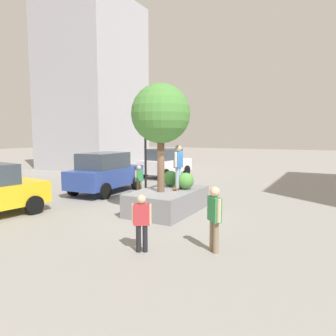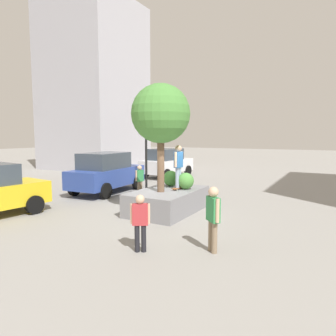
# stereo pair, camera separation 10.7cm
# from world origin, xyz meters

# --- Properties ---
(ground_plane) EXTENTS (120.00, 120.00, 0.00)m
(ground_plane) POSITION_xyz_m (0.00, 0.00, 0.00)
(ground_plane) COLOR gray
(planter_ledge) EXTENTS (3.58, 2.15, 0.89)m
(planter_ledge) POSITION_xyz_m (0.33, -0.20, 0.44)
(planter_ledge) COLOR gray
(planter_ledge) RESTS_ON ground
(plaza_tree) EXTENTS (2.28, 2.28, 4.18)m
(plaza_tree) POSITION_xyz_m (-0.14, -0.13, 3.90)
(plaza_tree) COLOR brown
(plaza_tree) RESTS_ON planter_ledge
(boxwood_shrub) EXTENTS (0.68, 0.68, 0.68)m
(boxwood_shrub) POSITION_xyz_m (1.25, 0.17, 1.23)
(boxwood_shrub) COLOR #3D7A33
(boxwood_shrub) RESTS_ON planter_ledge
(hedge_clump) EXTENTS (0.68, 0.68, 0.68)m
(hedge_clump) POSITION_xyz_m (0.87, -0.73, 1.23)
(hedge_clump) COLOR #4C8C3D
(hedge_clump) RESTS_ON planter_ledge
(skateboard) EXTENTS (0.81, 0.24, 0.07)m
(skateboard) POSITION_xyz_m (0.69, -0.48, 0.95)
(skateboard) COLOR brown
(skateboard) RESTS_ON planter_ledge
(skateboarder) EXTENTS (0.59, 0.27, 1.74)m
(skateboarder) POSITION_xyz_m (0.69, -0.48, 1.97)
(skateboarder) COLOR #8C9EB7
(skateboarder) RESTS_ON skateboard
(sedan_parked) EXTENTS (4.80, 2.44, 2.17)m
(sedan_parked) POSITION_xyz_m (2.39, 4.75, 1.10)
(sedan_parked) COLOR #2D479E
(sedan_parked) RESTS_ON ground
(police_car) EXTENTS (4.68, 2.46, 2.10)m
(police_car) POSITION_xyz_m (9.55, 5.01, 1.07)
(police_car) COLOR white
(police_car) RESTS_ON ground
(traffic_light_corner) EXTENTS (0.37, 0.37, 4.16)m
(traffic_light_corner) POSITION_xyz_m (3.13, 2.68, 2.86)
(traffic_light_corner) COLOR black
(traffic_light_corner) RESTS_ON ground
(bystander_watching) EXTENTS (0.47, 0.48, 1.76)m
(bystander_watching) POSITION_xyz_m (-2.93, -3.36, 1.02)
(bystander_watching) COLOR #847056
(bystander_watching) RESTS_ON ground
(pedestrian_crossing) EXTENTS (0.36, 0.47, 1.55)m
(pedestrian_crossing) POSITION_xyz_m (-3.85, -1.66, 0.90)
(pedestrian_crossing) COLOR black
(pedestrian_crossing) RESTS_ON ground
(passerby_with_bag) EXTENTS (0.52, 0.27, 1.57)m
(passerby_with_bag) POSITION_xyz_m (2.53, 2.69, 0.91)
(passerby_with_bag) COLOR #847056
(passerby_with_bag) RESTS_ON ground
(brick_midrise) EXTENTS (7.45, 7.80, 15.04)m
(brick_midrise) POSITION_xyz_m (12.00, 14.18, 7.52)
(brick_midrise) COLOR #B2B2BC
(brick_midrise) RESTS_ON ground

